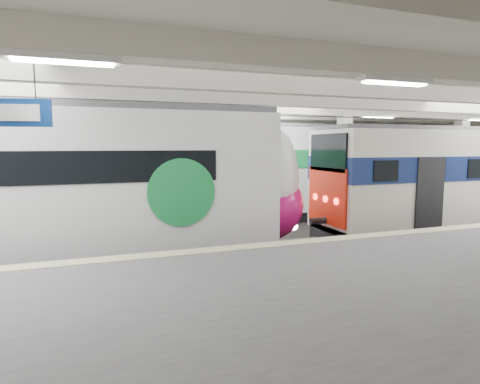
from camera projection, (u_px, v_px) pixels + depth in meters
name	position (u px, v px, depth m)	size (l,w,h in m)	color
station_hall	(294.00, 160.00, 12.08)	(36.00, 24.00, 5.75)	black
modern_emu	(87.00, 190.00, 11.81)	(15.26, 3.15, 4.85)	white
older_rer	(464.00, 178.00, 16.79)	(13.34, 2.95, 4.41)	beige
far_train	(171.00, 173.00, 18.11)	(14.99, 3.28, 4.73)	white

